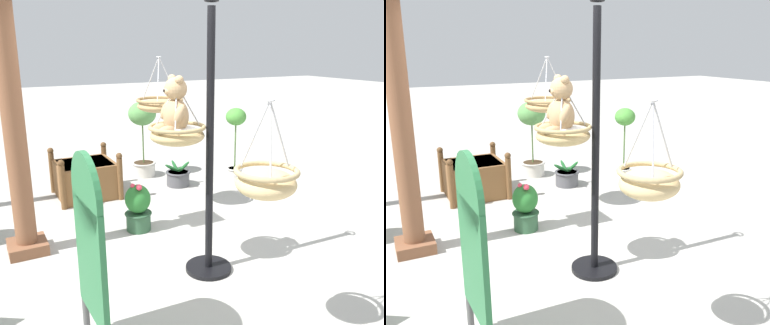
# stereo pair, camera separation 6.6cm
# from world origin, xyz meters

# --- Properties ---
(ground_plane) EXTENTS (40.00, 40.00, 0.00)m
(ground_plane) POSITION_xyz_m (0.00, 0.00, 0.00)
(ground_plane) COLOR #ADAAA3
(display_pole_central) EXTENTS (0.44, 0.44, 2.46)m
(display_pole_central) POSITION_xyz_m (-0.18, 0.01, 0.77)
(display_pole_central) COLOR black
(display_pole_central) RESTS_ON ground
(hanging_basket_with_teddy) EXTENTS (0.51, 0.51, 0.54)m
(hanging_basket_with_teddy) POSITION_xyz_m (-0.03, 0.26, 1.34)
(hanging_basket_with_teddy) COLOR tan
(teddy_bear) EXTENTS (0.35, 0.31, 0.51)m
(teddy_bear) POSITION_xyz_m (-0.03, 0.29, 1.56)
(teddy_bear) COLOR tan
(hanging_basket_left_high) EXTENTS (0.43, 0.43, 0.64)m
(hanging_basket_left_high) POSITION_xyz_m (-1.24, 0.22, 1.24)
(hanging_basket_left_high) COLOR tan
(hanging_basket_right_low) EXTENTS (0.58, 0.58, 0.67)m
(hanging_basket_right_low) POSITION_xyz_m (1.43, -0.21, 1.39)
(hanging_basket_right_low) COLOR tan
(greenhouse_pillar_left) EXTENTS (0.41, 0.41, 2.74)m
(greenhouse_pillar_left) POSITION_xyz_m (1.03, 1.50, 1.32)
(greenhouse_pillar_left) COLOR brown
(greenhouse_pillar_left) RESTS_ON ground
(wooden_planter_box) EXTENTS (0.84, 0.87, 0.68)m
(wooden_planter_box) POSITION_xyz_m (2.45, 0.52, 0.27)
(wooden_planter_box) COLOR brown
(wooden_planter_box) RESTS_ON ground
(potted_plant_fern_front) EXTENTS (0.44, 0.43, 0.38)m
(potted_plant_fern_front) POSITION_xyz_m (2.24, -0.85, 0.14)
(potted_plant_fern_front) COLOR #4C4C51
(potted_plant_fern_front) RESTS_ON ground
(potted_plant_tall_leafy) EXTENTS (0.31, 0.31, 1.19)m
(potted_plant_tall_leafy) POSITION_xyz_m (1.88, -1.65, 0.71)
(potted_plant_tall_leafy) COLOR beige
(potted_plant_tall_leafy) RESTS_ON ground
(potted_plant_conical_shrub) EXTENTS (0.45, 0.45, 1.23)m
(potted_plant_conical_shrub) POSITION_xyz_m (2.96, -0.58, 0.73)
(potted_plant_conical_shrub) COLOR beige
(potted_plant_conical_shrub) RESTS_ON ground
(potted_plant_trailing_ivy) EXTENTS (0.32, 0.32, 0.59)m
(potted_plant_trailing_ivy) POSITION_xyz_m (1.00, 0.28, 0.28)
(potted_plant_trailing_ivy) COLOR #2D5638
(potted_plant_trailing_ivy) RESTS_ON ground
(display_sign_board) EXTENTS (0.56, 0.06, 1.47)m
(display_sign_board) POSITION_xyz_m (-0.79, 1.28, 0.87)
(display_sign_board) COLOR #286B3D
(display_sign_board) RESTS_ON ground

